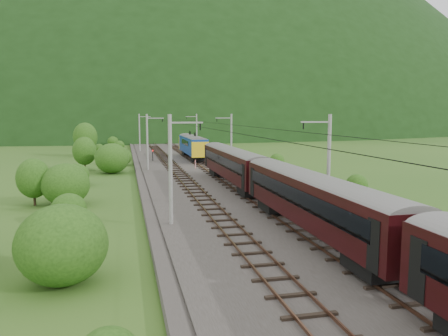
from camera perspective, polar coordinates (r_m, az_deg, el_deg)
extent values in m
plane|color=#2C561A|center=(33.71, 3.73, -7.22)|extent=(600.00, 600.00, 0.00)
cube|color=#38332D|center=(43.13, -0.07, -3.83)|extent=(14.00, 220.00, 0.30)
cube|color=brown|center=(42.49, -4.18, -3.54)|extent=(0.08, 220.00, 0.15)
cube|color=brown|center=(42.73, -2.27, -3.47)|extent=(0.08, 220.00, 0.15)
cube|color=black|center=(42.63, -3.22, -3.68)|extent=(2.40, 220.00, 0.12)
cube|color=brown|center=(43.46, 2.10, -3.29)|extent=(0.08, 220.00, 0.15)
cube|color=brown|center=(43.85, 3.91, -3.21)|extent=(0.08, 220.00, 0.15)
cube|color=black|center=(43.67, 3.01, -3.42)|extent=(2.40, 220.00, 0.12)
cylinder|color=gray|center=(31.71, -7.01, -0.25)|extent=(0.28, 0.28, 8.00)
cube|color=gray|center=(31.60, -4.93, 5.93)|extent=(2.40, 0.12, 0.12)
cylinder|color=black|center=(31.77, -3.13, 5.41)|extent=(0.10, 0.10, 0.50)
cylinder|color=gray|center=(63.50, -9.99, 3.36)|extent=(0.28, 0.28, 8.00)
cube|color=gray|center=(63.45, -8.96, 6.45)|extent=(2.40, 0.12, 0.12)
cylinder|color=black|center=(63.53, -8.05, 6.20)|extent=(0.10, 0.10, 0.50)
cylinder|color=gray|center=(95.43, -10.98, 4.56)|extent=(0.28, 0.28, 8.00)
cube|color=gray|center=(95.40, -10.30, 6.61)|extent=(2.40, 0.12, 0.12)
cylinder|color=black|center=(95.45, -9.70, 6.45)|extent=(0.10, 0.10, 0.50)
cylinder|color=gray|center=(127.40, -11.47, 5.15)|extent=(0.28, 0.28, 8.00)
cube|color=gray|center=(127.37, -10.97, 6.69)|extent=(2.40, 0.12, 0.12)
cylinder|color=black|center=(127.41, -10.51, 6.57)|extent=(0.10, 0.10, 0.50)
cylinder|color=gray|center=(159.38, -11.77, 5.51)|extent=(0.28, 0.28, 8.00)
cube|color=gray|center=(159.35, -11.37, 6.74)|extent=(2.40, 0.12, 0.12)
cylinder|color=black|center=(159.39, -11.00, 6.64)|extent=(0.10, 0.10, 0.50)
cylinder|color=gray|center=(35.19, 13.51, 0.33)|extent=(0.28, 0.28, 8.00)
cube|color=gray|center=(34.44, 11.87, 5.90)|extent=(2.40, 0.12, 0.12)
cylinder|color=black|center=(34.05, 10.33, 5.42)|extent=(0.10, 0.10, 0.50)
cylinder|color=gray|center=(65.31, 0.96, 3.57)|extent=(0.28, 0.28, 8.00)
cube|color=gray|center=(64.91, -0.07, 6.55)|extent=(2.40, 0.12, 0.12)
cylinder|color=black|center=(64.70, -0.93, 6.28)|extent=(0.10, 0.10, 0.50)
cylinder|color=gray|center=(96.64, -3.59, 4.70)|extent=(0.28, 0.28, 8.00)
cube|color=gray|center=(96.37, -4.31, 6.71)|extent=(2.40, 0.12, 0.12)
cylinder|color=black|center=(96.23, -4.90, 6.53)|extent=(0.10, 0.10, 0.50)
cylinder|color=gray|center=(128.31, -5.91, 5.27)|extent=(0.28, 0.28, 8.00)
cube|color=gray|center=(128.10, -6.46, 6.78)|extent=(2.40, 0.12, 0.12)
cylinder|color=black|center=(128.00, -6.91, 6.64)|extent=(0.10, 0.10, 0.50)
cylinder|color=gray|center=(160.10, -7.31, 5.61)|extent=(0.28, 0.28, 8.00)
cube|color=gray|center=(159.94, -7.76, 6.82)|extent=(2.40, 0.12, 0.12)
cylinder|color=black|center=(159.86, -8.12, 6.70)|extent=(0.10, 0.10, 0.50)
cylinder|color=black|center=(41.90, -3.29, 5.41)|extent=(0.03, 198.00, 0.03)
cylinder|color=black|center=(42.96, 3.07, 5.45)|extent=(0.03, 198.00, 0.03)
ellipsoid|color=black|center=(291.56, -11.06, 5.34)|extent=(504.00, 360.00, 244.00)
cube|color=black|center=(28.80, 11.57, -4.11)|extent=(2.70, 20.49, 2.79)
cylinder|color=slate|center=(28.58, 11.63, -1.63)|extent=(2.70, 20.39, 2.70)
cube|color=black|center=(28.20, 9.05, -3.59)|extent=(0.05, 18.03, 1.07)
cube|color=black|center=(29.33, 14.03, -3.31)|extent=(0.05, 18.03, 1.07)
cube|color=black|center=(23.15, 18.95, -11.79)|extent=(2.05, 2.98, 0.84)
cube|color=black|center=(35.68, 6.73, -4.82)|extent=(2.05, 2.98, 0.84)
cube|color=black|center=(48.84, 1.17, 0.61)|extent=(2.70, 20.49, 2.79)
cylinder|color=slate|center=(48.72, 1.18, 2.08)|extent=(2.70, 20.39, 2.70)
cube|color=black|center=(48.49, -0.40, 0.96)|extent=(0.05, 18.03, 1.07)
cube|color=black|center=(49.15, 2.73, 1.04)|extent=(0.05, 18.03, 1.07)
cube|color=black|center=(42.25, 3.53, -2.92)|extent=(2.05, 2.98, 0.84)
cube|color=black|center=(56.00, -0.61, -0.43)|extent=(2.05, 2.98, 0.84)
cube|color=#123D93|center=(77.94, -4.15, 3.02)|extent=(2.70, 16.77, 2.79)
cylinder|color=slate|center=(77.86, -4.15, 3.94)|extent=(2.70, 16.68, 2.70)
cube|color=black|center=(77.72, -5.15, 3.25)|extent=(0.05, 14.75, 1.07)
cube|color=black|center=(78.14, -3.15, 3.29)|extent=(0.05, 14.75, 1.07)
cube|color=black|center=(72.32, -3.43, 1.27)|extent=(2.05, 2.98, 0.84)
cube|color=black|center=(83.87, -4.74, 2.06)|extent=(2.05, 2.98, 0.84)
cube|color=yellow|center=(86.03, -4.97, 3.27)|extent=(2.76, 0.50, 2.51)
cube|color=yellow|center=(69.90, -3.12, 2.41)|extent=(2.76, 0.50, 2.51)
cube|color=black|center=(80.79, -4.48, 4.52)|extent=(0.08, 1.60, 0.84)
cylinder|color=red|center=(90.87, -6.97, 2.46)|extent=(0.16, 0.16, 1.50)
cylinder|color=red|center=(64.24, -3.76, 0.49)|extent=(0.14, 0.14, 1.30)
cylinder|color=black|center=(75.57, -9.29, 1.56)|extent=(0.12, 0.12, 1.71)
sphere|color=red|center=(75.49, -9.31, 2.24)|extent=(0.20, 0.20, 0.20)
ellipsoid|color=#214712|center=(22.96, -20.41, -9.38)|extent=(4.43, 4.43, 3.98)
ellipsoid|color=#214712|center=(35.18, -19.61, -5.04)|extent=(2.63, 2.63, 2.36)
ellipsoid|color=#214712|center=(42.28, -19.99, -2.03)|extent=(4.30, 4.30, 3.87)
ellipsoid|color=#214712|center=(53.16, -18.73, -0.85)|extent=(2.94, 2.94, 2.64)
ellipsoid|color=#214712|center=(63.02, -14.43, 1.22)|extent=(4.71, 4.71, 4.24)
ellipsoid|color=#214712|center=(72.46, -13.18, 1.44)|extent=(3.15, 3.15, 2.83)
ellipsoid|color=#214712|center=(84.55, -14.70, 2.06)|extent=(2.75, 2.75, 2.47)
ellipsoid|color=#214712|center=(95.79, -16.01, 2.45)|extent=(2.24, 2.24, 2.02)
ellipsoid|color=#214712|center=(104.52, -13.52, 2.92)|extent=(2.36, 2.36, 2.13)
ellipsoid|color=#214712|center=(116.65, -14.31, 3.40)|extent=(2.77, 2.77, 2.49)
ellipsoid|color=#214712|center=(125.42, -15.60, 3.66)|extent=(3.05, 3.05, 2.74)
cylinder|color=black|center=(43.40, -23.53, -2.98)|extent=(0.24, 0.24, 2.35)
ellipsoid|color=#214712|center=(43.19, -23.62, -1.23)|extent=(3.03, 3.03, 3.63)
cylinder|color=black|center=(67.60, -17.72, 0.84)|extent=(0.24, 0.24, 2.70)
ellipsoid|color=#214712|center=(67.46, -17.77, 2.14)|extent=(3.47, 3.47, 4.16)
cylinder|color=black|center=(89.43, -17.63, 2.59)|extent=(0.24, 0.24, 3.60)
ellipsoid|color=#214712|center=(89.30, -17.68, 3.90)|extent=(4.63, 4.63, 5.56)
ellipsoid|color=#214712|center=(46.43, 16.94, -2.28)|extent=(2.24, 2.24, 2.02)
ellipsoid|color=#214712|center=(67.39, 6.91, 0.83)|extent=(2.29, 2.29, 2.06)
ellipsoid|color=#214712|center=(92.39, -0.44, 2.46)|extent=(1.88, 1.88, 1.69)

